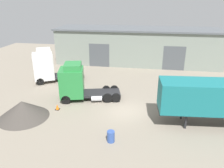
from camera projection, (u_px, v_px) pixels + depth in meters
The scene contains 7 objects.
ground_plane at pixel (126, 111), 20.90m from camera, with size 60.00×60.00×0.00m, color gray.
warehouse_building at pixel (137, 46), 35.77m from camera, with size 26.19×7.17×5.67m.
tractor_unit_white at pixel (47, 66), 27.75m from camera, with size 6.58×5.06×4.27m.
tractor_unit_green at pixel (76, 83), 22.78m from camera, with size 6.63×3.93×3.95m.
gravel_pile at pixel (23, 109), 19.53m from camera, with size 4.50×4.50×1.60m.
oil_drum at pixel (111, 136), 16.31m from camera, with size 0.58×0.58×0.88m.
traffic_cone at pixel (57, 107), 21.11m from camera, with size 0.40×0.40×0.55m.
Camera 1 is at (1.73, -18.47, 10.05)m, focal length 35.00 mm.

